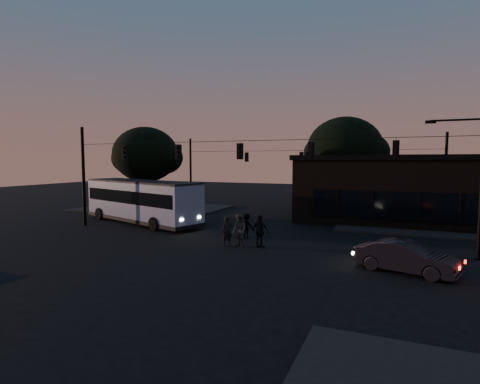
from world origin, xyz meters
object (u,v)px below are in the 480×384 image
at_px(car, 406,257).
at_px(pedestrian_d, 246,226).
at_px(pedestrian_a, 227,231).
at_px(pedestrian_b, 239,230).
at_px(pedestrian_c, 260,231).
at_px(bus, 141,199).
at_px(building, 396,188).

bearing_deg(car, pedestrian_d, 84.53).
xyz_separation_m(pedestrian_a, pedestrian_b, (0.73, 0.11, 0.09)).
relative_size(pedestrian_a, pedestrian_c, 0.92).
xyz_separation_m(bus, pedestrian_d, (10.07, -2.45, -1.08)).
height_order(building, pedestrian_d, building).
bearing_deg(bus, car, 0.36).
bearing_deg(pedestrian_a, pedestrian_d, 48.48).
xyz_separation_m(bus, pedestrian_c, (11.69, -4.35, -0.95)).
distance_m(car, pedestrian_a, 9.64).
distance_m(building, pedestrian_a, 16.80).
height_order(car, pedestrian_a, pedestrian_a).
bearing_deg(pedestrian_b, car, 18.49).
bearing_deg(building, pedestrian_a, -122.24).
bearing_deg(pedestrian_d, car, 152.78).
relative_size(bus, pedestrian_d, 7.49).
bearing_deg(pedestrian_b, pedestrian_c, 42.95).
relative_size(building, pedestrian_b, 8.02).
distance_m(pedestrian_c, pedestrian_d, 2.50).
relative_size(car, pedestrian_a, 2.46).
xyz_separation_m(pedestrian_a, pedestrian_c, (1.91, 0.39, 0.08)).
xyz_separation_m(pedestrian_a, pedestrian_d, (0.29, 2.29, -0.05)).
xyz_separation_m(bus, car, (19.29, -6.32, -1.20)).
height_order(building, pedestrian_a, building).
bearing_deg(pedestrian_c, bus, -5.55).
relative_size(building, bus, 1.25).
distance_m(car, pedestrian_c, 7.85).
distance_m(bus, car, 20.33).
relative_size(pedestrian_a, pedestrian_d, 1.06).
relative_size(car, pedestrian_b, 2.22).
distance_m(building, bus, 20.93).
bearing_deg(pedestrian_c, car, -179.71).
bearing_deg(pedestrian_d, building, -130.54).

